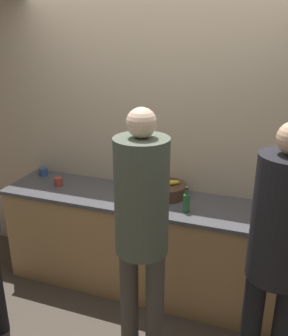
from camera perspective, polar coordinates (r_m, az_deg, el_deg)
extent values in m
plane|color=#4C4238|center=(3.39, -0.85, -20.95)|extent=(14.00, 14.00, 0.00)
cube|color=#C6B293|center=(3.30, 3.00, 3.79)|extent=(5.20, 0.06, 2.60)
cube|color=tan|center=(3.40, 1.22, -11.80)|extent=(2.63, 0.60, 0.86)
cube|color=#4C4C51|center=(3.18, 1.28, -4.97)|extent=(2.66, 0.63, 0.03)
cylinder|color=#4C4742|center=(2.82, -2.26, -19.43)|extent=(0.13, 0.13, 0.87)
cylinder|color=#4C4742|center=(2.77, 1.65, -20.29)|extent=(0.13, 0.13, 0.87)
cylinder|color=#515B4C|center=(2.35, -0.36, -4.41)|extent=(0.35, 0.35, 0.77)
sphere|color=beige|center=(2.19, -0.39, 6.92)|extent=(0.18, 0.18, 0.18)
cylinder|color=black|center=(2.71, 15.94, -22.49)|extent=(0.13, 0.13, 0.87)
cylinder|color=black|center=(2.71, 20.22, -22.94)|extent=(0.13, 0.13, 0.87)
cylinder|color=black|center=(2.25, 20.35, -7.32)|extent=(0.34, 0.34, 0.76)
cylinder|color=#4C3323|center=(3.21, 3.46, -3.37)|extent=(0.34, 0.34, 0.11)
ellipsoid|color=yellow|center=(3.17, 4.22, -2.26)|extent=(0.15, 0.12, 0.04)
cylinder|color=silver|center=(3.01, 19.54, -5.53)|extent=(0.07, 0.07, 0.18)
cylinder|color=silver|center=(2.96, 19.80, -3.51)|extent=(0.03, 0.03, 0.06)
cylinder|color=black|center=(2.95, 19.89, -2.84)|extent=(0.04, 0.04, 0.02)
cylinder|color=#236033|center=(2.94, 6.46, -5.36)|extent=(0.05, 0.05, 0.15)
cylinder|color=#236033|center=(2.90, 6.53, -3.63)|extent=(0.02, 0.02, 0.05)
cylinder|color=black|center=(2.89, 6.56, -3.05)|extent=(0.03, 0.03, 0.02)
cylinder|color=#A33D33|center=(3.50, -12.92, -2.05)|extent=(0.07, 0.07, 0.08)
cylinder|color=#335184|center=(3.78, -15.08, -0.53)|extent=(0.08, 0.08, 0.08)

